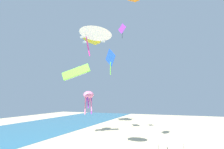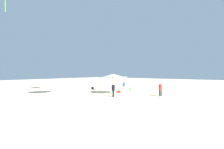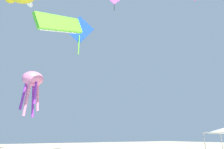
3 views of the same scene
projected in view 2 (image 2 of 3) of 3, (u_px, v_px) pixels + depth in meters
The scene contains 8 objects.
ground at pixel (119, 93), 29.11m from camera, with size 120.00×120.00×0.10m, color beige.
canopy_tent at pixel (113, 76), 28.08m from camera, with size 3.19×3.09×2.96m.
folding_chair_facing_ocean at pixel (93, 89), 30.39m from camera, with size 0.57×0.65×0.82m.
folding_chair_right_of_tent at pixel (129, 89), 29.79m from camera, with size 0.81×0.79×0.82m.
cooler_box at pixel (118, 91), 28.94m from camera, with size 0.74×0.67×0.40m.
person_far_stroller at pixel (124, 85), 32.02m from camera, with size 0.39×0.44×1.64m.
person_near_umbrella at pixel (160, 88), 24.86m from camera, with size 0.44×0.48×1.84m.
person_watching_sky at pixel (113, 89), 24.34m from camera, with size 0.42×0.42×1.77m.
Camera 2 is at (-17.27, 23.41, 3.27)m, focal length 29.73 mm.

